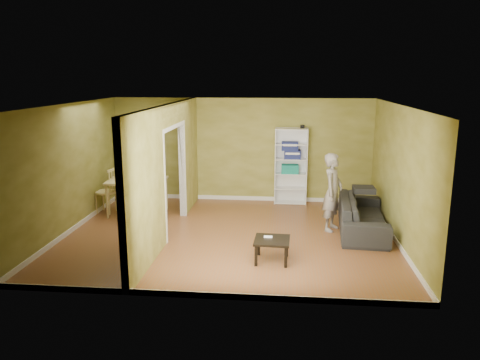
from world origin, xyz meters
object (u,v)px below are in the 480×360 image
Objects in this scene: coffee_table at (272,242)px; bookshelf at (291,166)px; chair_left at (105,191)px; person at (333,186)px; chair_near at (133,201)px; sofa at (363,210)px; chair_far at (149,189)px; dining_table at (137,183)px.

bookshelf is at bearing 84.87° from coffee_table.
chair_left is at bearing -163.27° from bookshelf.
chair_near is (-4.25, 0.11, -0.47)m from person.
sofa is 2.58m from bookshelf.
chair_left is 1.03m from chair_far.
bookshelf is 2.05× the size of chair_far.
chair_near is at bearing -80.26° from dining_table.
chair_far is at bearing 78.30° from dining_table.
dining_table is 1.23× the size of chair_left.
coffee_table is at bearing 139.33° from sofa.
person reaches higher than sofa.
bookshelf is at bearing 113.13° from chair_left.
chair_far is (0.01, 1.18, -0.02)m from chair_near.
bookshelf reaches higher than chair_far.
chair_left is 1.10m from chair_near.
chair_near is (0.88, -0.65, -0.05)m from chair_left.
person is 3.15× the size of coffee_table.
bookshelf is 1.79× the size of chair_left.
sofa reaches higher than dining_table.
chair_near is at bearing 59.84° from chair_left.
chair_left is (-3.95, 2.57, 0.19)m from coffee_table.
coffee_table is (-1.18, -1.81, -0.60)m from person.
chair_far reaches higher than sofa.
coffee_table is 4.08m from dining_table.
coffee_table is (-1.81, -1.79, -0.10)m from sofa.
chair_far is (-3.06, 3.09, 0.12)m from coffee_table.
chair_left is 1.15× the size of chair_far.
sofa is 1.24× the size of bookshelf.
chair_near is (0.11, -0.62, -0.25)m from dining_table.
sofa is at bearing 44.73° from coffee_table.
chair_left is at bearing 177.95° from dining_table.
bookshelf is at bearing 44.79° from person.
chair_left is at bearing 104.16° from person.
sofa is 3.89× the size of coffee_table.
person reaches higher than bookshelf.
dining_table is (-4.36, 0.73, -0.21)m from person.
chair_near is at bearing 93.11° from sofa.
coffee_table is at bearing 63.34° from chair_left.
chair_left is at bearing 53.62° from chair_far.
chair_left is 1.10× the size of chair_near.
person is at bearing -67.80° from bookshelf.
bookshelf is 3.52m from chair_far.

